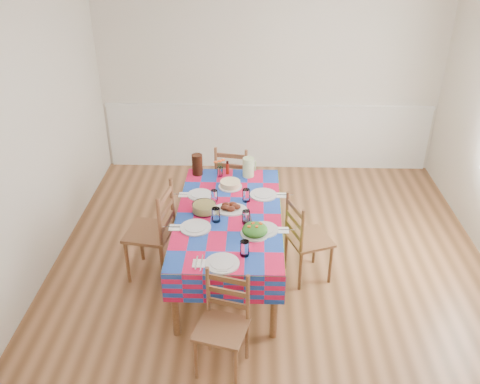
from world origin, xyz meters
The scene contains 22 objects.
room centered at (0.00, 0.00, 1.35)m, with size 4.58×5.08×2.78m.
wainscot centered at (0.00, 2.48, 0.49)m, with size 4.41×0.06×0.92m.
dining_table centered at (-0.41, 0.04, 0.64)m, with size 0.99×1.84×0.72m.
setting_near_head centered at (-0.37, -0.70, 0.75)m, with size 0.46×0.31×0.14m.
setting_left_near centered at (-0.64, -0.18, 0.75)m, with size 0.51×0.30×0.13m.
setting_left_far centered at (-0.67, 0.33, 0.74)m, with size 0.45×0.27×0.12m.
setting_right_near centered at (-0.14, -0.20, 0.74)m, with size 0.49×0.28×0.12m.
setting_right_far centered at (-0.14, 0.34, 0.75)m, with size 0.51×0.29×0.13m.
meat_platter centered at (-0.40, 0.09, 0.74)m, with size 0.32×0.23×0.06m.
salad_platter centered at (-0.17, -0.31, 0.76)m, with size 0.25×0.25×0.11m.
pasta_bowl centered at (-0.65, 0.06, 0.76)m, with size 0.23×0.23×0.08m.
cake centered at (-0.43, 0.55, 0.75)m, with size 0.24×0.24×0.07m.
serving_utensils centered at (-0.24, -0.04, 0.72)m, with size 0.13×0.30×0.01m.
flower_vase centered at (-0.55, 0.79, 0.80)m, with size 0.13×0.10×0.20m.
hot_sauce centered at (-0.47, 0.85, 0.79)m, with size 0.04×0.04×0.15m, color #B21D0E.
green_pitcher centered at (-0.24, 0.80, 0.82)m, with size 0.12×0.12×0.21m, color #BAD999.
tea_pitcher centered at (-0.79, 0.83, 0.83)m, with size 0.11×0.11×0.23m, color black.
name_card centered at (-0.42, -0.85, 0.73)m, with size 0.08×0.03×0.02m, color silver.
chair_near centered at (-0.40, -1.13, 0.42)m, with size 0.46×0.44×0.85m.
chair_far centered at (-0.42, 1.19, 0.45)m, with size 0.46×0.45×0.91m.
chair_left centered at (-1.14, 0.03, 0.49)m, with size 0.48×0.50×0.99m.
chair_right centered at (0.32, 0.02, 0.44)m, with size 0.49×0.51×0.90m.
Camera 1 is at (-0.18, -4.03, 3.23)m, focal length 38.00 mm.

